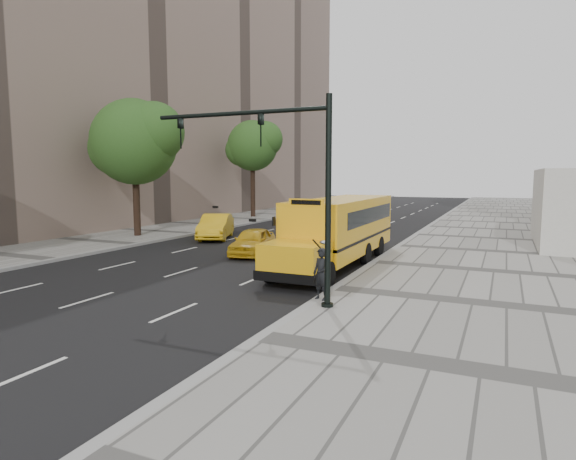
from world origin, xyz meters
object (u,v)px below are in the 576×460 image
at_px(tree_b, 136,141).
at_px(pedestrian, 321,274).
at_px(taxi_near, 253,241).
at_px(traffic_signal, 285,175).
at_px(tree_c, 253,145).
at_px(school_bus, 340,226).
at_px(taxi_far, 216,227).

height_order(tree_b, pedestrian, tree_b).
relative_size(taxi_near, traffic_signal, 0.63).
xyz_separation_m(tree_c, school_bus, (14.91, -19.27, -5.08)).
relative_size(tree_b, taxi_far, 1.85).
bearing_deg(tree_c, tree_b, -89.95).
bearing_deg(tree_b, school_bus, -13.00).
bearing_deg(tree_b, tree_c, 90.05).
xyz_separation_m(tree_c, pedestrian, (16.56, -26.19, -5.87)).
bearing_deg(taxi_near, tree_b, 153.00).
bearing_deg(taxi_near, tree_c, 107.35).
relative_size(tree_b, tree_c, 0.97).
distance_m(tree_b, taxi_near, 11.82).
xyz_separation_m(pedestrian, traffic_signal, (-0.96, -0.68, 3.12)).
relative_size(tree_c, taxi_near, 2.26).
bearing_deg(taxi_far, tree_b, 175.28).
bearing_deg(taxi_far, school_bus, -49.49).
distance_m(tree_b, traffic_signal, 19.22).
distance_m(school_bus, traffic_signal, 7.98).
relative_size(tree_c, taxi_far, 1.91).
xyz_separation_m(tree_b, tree_c, (-0.01, 15.83, 0.62)).
bearing_deg(pedestrian, taxi_near, 149.15).
bearing_deg(school_bus, tree_b, 167.00).
height_order(school_bus, traffic_signal, traffic_signal).
xyz_separation_m(tree_c, taxi_near, (10.05, -18.73, -6.15)).
height_order(tree_b, traffic_signal, tree_b).
bearing_deg(traffic_signal, taxi_far, 130.20).
distance_m(taxi_far, pedestrian, 16.69).
xyz_separation_m(taxi_near, traffic_signal, (5.55, -8.14, 3.40)).
bearing_deg(pedestrian, traffic_signal, -126.56).
bearing_deg(traffic_signal, school_bus, 95.20).
bearing_deg(pedestrian, tree_c, 140.33).
distance_m(tree_b, pedestrian, 20.22).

